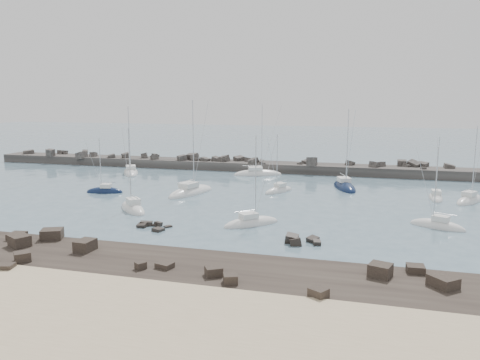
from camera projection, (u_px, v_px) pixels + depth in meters
name	position (u px, v px, depth m)	size (l,w,h in m)	color
ground	(212.00, 212.00, 63.24)	(400.00, 400.00, 0.00)	slate
sand_strip	(66.00, 319.00, 32.84)	(140.00, 14.00, 1.00)	#C8B18A
rock_shelf	(136.00, 269.00, 42.34)	(140.00, 12.28, 1.84)	black
rock_cluster_near	(151.00, 227.00, 56.19)	(4.43, 3.63, 1.35)	black
rock_cluster_far	(299.00, 242.00, 49.80)	(3.93, 3.13, 1.67)	black
breakwater	(236.00, 168.00, 101.17)	(115.00, 7.53, 5.04)	#312E2C
sailboat_1	(131.00, 173.00, 95.78)	(7.18, 9.51, 14.71)	silver
sailboat_2	(105.00, 192.00, 76.52)	(6.27, 3.01, 9.78)	#0E1B3B
sailboat_3	(191.00, 193.00, 75.61)	(6.26, 10.72, 16.17)	silver
sailboat_4	(258.00, 174.00, 93.90)	(10.14, 6.08, 15.17)	silver
sailboat_5	(133.00, 209.00, 64.47)	(7.06, 7.04, 12.31)	silver
sailboat_6	(279.00, 191.00, 77.15)	(4.88, 6.61, 10.39)	silver
sailboat_7	(251.00, 224.00, 57.13)	(7.03, 6.72, 11.84)	silver
sailboat_8	(344.00, 187.00, 80.14)	(5.65, 9.64, 14.65)	#0E1B3B
sailboat_9	(437.00, 226.00, 55.94)	(6.76, 4.52, 10.51)	silver
sailboat_10	(436.00, 198.00, 71.76)	(2.18, 6.49, 10.35)	silver
sailboat_12	(469.00, 201.00, 69.72)	(5.96, 7.80, 12.28)	silver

